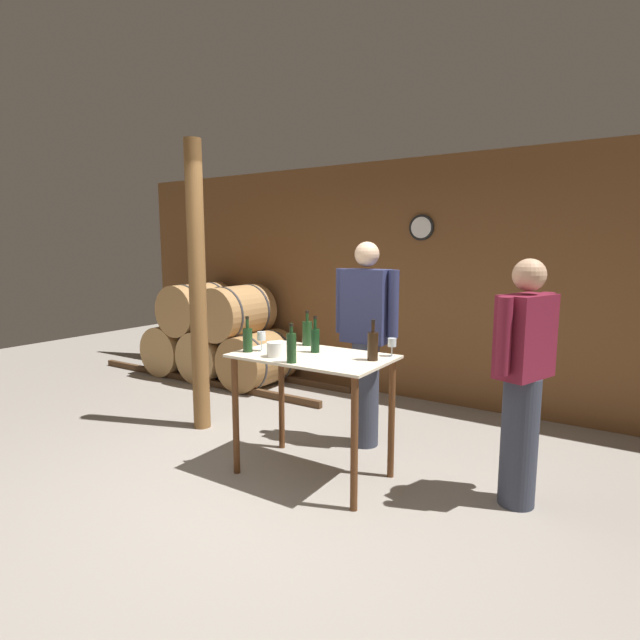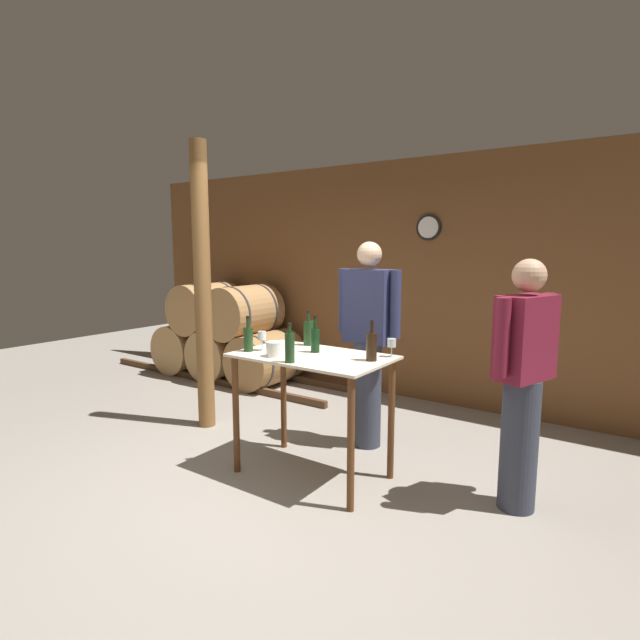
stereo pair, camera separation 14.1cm
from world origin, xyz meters
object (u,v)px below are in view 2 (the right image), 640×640
(wine_glass_near_left, at_px, (262,336))
(wine_glass_near_center, at_px, (392,344))
(ice_bucket, at_px, (275,349))
(wine_bottle_far_left, at_px, (248,338))
(wine_bottle_right, at_px, (290,347))
(wine_bottle_left, at_px, (309,332))
(wine_bottle_center, at_px, (315,339))
(wooden_post, at_px, (203,288))
(wine_bottle_far_right, at_px, (372,346))
(person_host, at_px, (368,340))
(person_visitor_with_scarf, at_px, (523,381))

(wine_glass_near_left, bearing_deg, wine_glass_near_center, 21.55)
(wine_glass_near_center, relative_size, ice_bucket, 1.08)
(wine_bottle_far_left, relative_size, wine_glass_near_left, 1.82)
(ice_bucket, bearing_deg, wine_glass_near_center, 33.51)
(ice_bucket, bearing_deg, wine_bottle_right, -22.96)
(wine_bottle_left, bearing_deg, wine_bottle_center, -43.76)
(wooden_post, bearing_deg, wine_glass_near_left, -19.22)
(wine_bottle_far_left, relative_size, wine_bottle_center, 0.98)
(wine_bottle_center, height_order, wine_glass_near_left, wine_bottle_center)
(wooden_post, xyz_separation_m, wine_glass_near_center, (1.99, -0.00, -0.31))
(wine_bottle_far_right, height_order, wine_glass_near_left, wine_bottle_far_right)
(wine_bottle_center, bearing_deg, person_host, 82.04)
(wine_bottle_center, xyz_separation_m, person_visitor_with_scarf, (1.44, 0.29, -0.16))
(wine_bottle_center, distance_m, wine_bottle_far_right, 0.49)
(wine_bottle_center, bearing_deg, wine_glass_near_left, -154.63)
(wine_bottle_left, xyz_separation_m, person_visitor_with_scarf, (1.65, 0.09, -0.17))
(wine_bottle_center, bearing_deg, wine_bottle_left, 136.24)
(wooden_post, height_order, wine_bottle_far_right, wooden_post)
(wine_bottle_far_left, xyz_separation_m, wine_glass_near_left, (0.07, 0.08, 0.01))
(wooden_post, relative_size, wine_glass_near_left, 17.93)
(wine_glass_near_center, bearing_deg, wine_bottle_right, -131.80)
(wine_glass_near_center, xyz_separation_m, person_visitor_with_scarf, (0.89, 0.10, -0.16))
(wine_bottle_center, height_order, wine_glass_near_center, wine_bottle_center)
(wine_glass_near_center, height_order, person_host, person_host)
(wine_bottle_left, bearing_deg, wine_glass_near_left, -114.48)
(wine_bottle_center, xyz_separation_m, wine_glass_near_left, (-0.38, -0.18, 0.01))
(wine_bottle_left, distance_m, person_host, 0.56)
(wine_glass_near_center, distance_m, ice_bucket, 0.85)
(wine_glass_near_left, distance_m, person_visitor_with_scarf, 1.89)
(wine_glass_near_center, bearing_deg, ice_bucket, -146.49)
(wine_glass_near_center, bearing_deg, wooden_post, 179.86)
(wine_bottle_far_right, bearing_deg, wine_glass_near_center, 72.35)
(wooden_post, relative_size, wine_glass_near_center, 19.99)
(wine_bottle_center, height_order, wine_bottle_far_right, wine_bottle_far_right)
(wine_bottle_center, relative_size, person_host, 0.16)
(ice_bucket, xyz_separation_m, person_visitor_with_scarf, (1.61, 0.57, -0.12))
(wine_glass_near_left, bearing_deg, wine_bottle_far_left, -129.79)
(wine_bottle_center, xyz_separation_m, wine_glass_near_center, (0.55, 0.19, -0.00))
(ice_bucket, height_order, person_host, person_host)
(person_visitor_with_scarf, bearing_deg, wine_bottle_center, -168.64)
(wine_bottle_far_right, xyz_separation_m, ice_bucket, (-0.65, -0.28, -0.05))
(person_visitor_with_scarf, bearing_deg, wine_glass_near_center, -173.45)
(wine_bottle_right, bearing_deg, wooden_post, 159.18)
(wine_bottle_center, distance_m, wine_glass_near_center, 0.58)
(wine_bottle_center, relative_size, wine_bottle_right, 1.01)
(wine_bottle_left, bearing_deg, wooden_post, -179.78)
(wooden_post, height_order, person_host, wooden_post)
(wine_bottle_right, height_order, ice_bucket, wine_bottle_right)
(wine_bottle_right, relative_size, person_host, 0.16)
(person_host, bearing_deg, person_visitor_with_scarf, -15.25)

